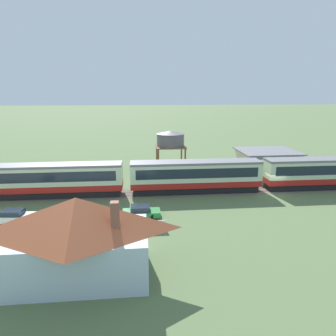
{
  "coord_description": "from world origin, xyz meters",
  "views": [
    {
      "loc": [
        -18.14,
        -37.17,
        13.13
      ],
      "look_at": [
        -14.17,
        3.93,
        2.73
      ],
      "focal_mm": 32.0,
      "sensor_mm": 36.0,
      "label": 1
    }
  ],
  "objects": [
    {
      "name": "railway_track",
      "position": [
        -15.38,
        1.15,
        0.01
      ],
      "size": [
        150.97,
        3.6,
        0.04
      ],
      "color": "#665B51",
      "rests_on": "ground_plane"
    },
    {
      "name": "parked_car_green",
      "position": [
        -18.14,
        -6.78,
        0.61
      ],
      "size": [
        4.08,
        1.81,
        1.3
      ],
      "rotation": [
        0.0,
        0.0,
        -0.01
      ],
      "color": "#287A38",
      "rests_on": "ground_plane"
    },
    {
      "name": "passenger_train",
      "position": [
        -10.41,
        1.15,
        2.38
      ],
      "size": [
        92.0,
        3.05,
        4.29
      ],
      "color": "#AD1E19",
      "rests_on": "ground_plane"
    },
    {
      "name": "parked_car_white",
      "position": [
        -31.38,
        -6.75,
        0.63
      ],
      "size": [
        4.34,
        2.11,
        1.34
      ],
      "rotation": [
        0.0,
        0.0,
        -0.09
      ],
      "color": "white",
      "rests_on": "ground_plane"
    },
    {
      "name": "cottage_terracotta_roof",
      "position": [
        -22.62,
        -17.16,
        3.18
      ],
      "size": [
        10.55,
        6.0,
        6.12
      ],
      "color": "silver",
      "rests_on": "ground_plane"
    },
    {
      "name": "ground_plane",
      "position": [
        0.0,
        0.0,
        0.0
      ],
      "size": [
        600.0,
        600.0,
        0.0
      ],
      "primitive_type": "plane",
      "color": "#566B42"
    },
    {
      "name": "water_tower",
      "position": [
        -12.91,
        12.59,
        5.53
      ],
      "size": [
        4.92,
        4.92,
        6.97
      ],
      "color": "brown",
      "rests_on": "ground_plane"
    },
    {
      "name": "station_building",
      "position": [
        3.18,
        10.16,
        1.91
      ],
      "size": [
        9.58,
        9.4,
        3.77
      ],
      "color": "beige",
      "rests_on": "ground_plane"
    }
  ]
}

